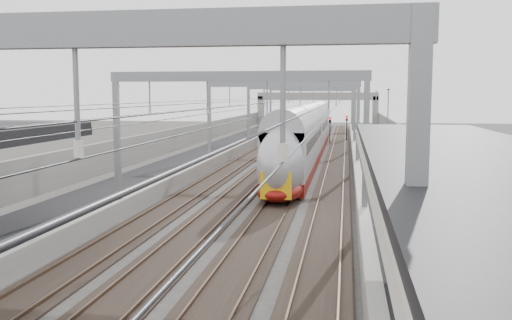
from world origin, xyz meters
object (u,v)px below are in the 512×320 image
(train, at_px, (306,139))
(bench, at_px, (414,260))
(signal_green, at_px, (266,125))
(overbridge, at_px, (317,101))

(train, distance_m, bench, 38.87)
(train, bearing_deg, signal_green, 108.90)
(bench, distance_m, signal_green, 59.34)
(signal_green, bearing_deg, overbridge, 80.41)
(train, relative_size, bench, 28.00)
(overbridge, height_order, signal_green, overbridge)
(overbridge, distance_m, signal_green, 31.36)
(overbridge, xyz_separation_m, bench, (7.42, -88.77, -3.75))
(overbridge, xyz_separation_m, train, (1.50, -50.36, -3.13))
(bench, height_order, signal_green, signal_green)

